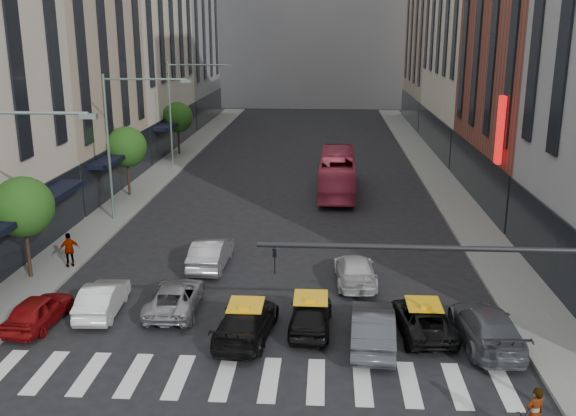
% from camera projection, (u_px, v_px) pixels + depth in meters
% --- Properties ---
extents(ground, '(160.00, 160.00, 0.00)m').
position_uv_depth(ground, '(247.00, 403.00, 20.82)').
color(ground, black).
rests_on(ground, ground).
extents(sidewalk_left, '(3.00, 96.00, 0.15)m').
position_uv_depth(sidewalk_left, '(149.00, 183.00, 50.32)').
color(sidewalk_left, slate).
rests_on(sidewalk_left, ground).
extents(sidewalk_right, '(3.00, 96.00, 0.15)m').
position_uv_depth(sidewalk_right, '(445.00, 187.00, 48.96)').
color(sidewalk_right, slate).
rests_on(sidewalk_right, ground).
extents(building_left_b, '(8.00, 16.00, 24.00)m').
position_uv_depth(building_left_b, '(55.00, 25.00, 45.52)').
color(building_left_b, tan).
rests_on(building_left_b, ground).
extents(building_left_d, '(8.00, 18.00, 30.00)m').
position_uv_depth(building_left_d, '(174.00, 2.00, 80.29)').
color(building_left_d, gray).
rests_on(building_left_d, ground).
extents(building_right_b, '(8.00, 18.00, 26.00)m').
position_uv_depth(building_right_b, '(550.00, 9.00, 42.27)').
color(building_right_b, brown).
rests_on(building_right_b, ground).
extents(building_right_d, '(8.00, 18.00, 28.00)m').
position_uv_depth(building_right_d, '(448.00, 10.00, 78.53)').
color(building_right_d, tan).
rests_on(building_right_d, ground).
extents(tree_near, '(2.88, 2.88, 4.95)m').
position_uv_depth(tree_near, '(23.00, 207.00, 30.15)').
color(tree_near, black).
rests_on(tree_near, sidewalk_left).
extents(tree_mid, '(2.88, 2.88, 4.95)m').
position_uv_depth(tree_mid, '(126.00, 147.00, 45.54)').
color(tree_mid, black).
rests_on(tree_mid, sidewalk_left).
extents(tree_far, '(2.88, 2.88, 4.95)m').
position_uv_depth(tree_far, '(178.00, 117.00, 60.92)').
color(tree_far, black).
rests_on(tree_far, sidewalk_left).
extents(streetlamp_mid, '(5.38, 0.25, 9.00)m').
position_uv_depth(streetlamp_mid, '(122.00, 128.00, 39.06)').
color(streetlamp_mid, gray).
rests_on(streetlamp_mid, sidewalk_left).
extents(streetlamp_far, '(5.38, 0.25, 9.00)m').
position_uv_depth(streetlamp_far, '(181.00, 100.00, 54.44)').
color(streetlamp_far, gray).
rests_on(streetlamp_far, sidewalk_left).
extents(traffic_signal, '(10.10, 0.20, 6.00)m').
position_uv_depth(traffic_signal, '(509.00, 294.00, 18.20)').
color(traffic_signal, black).
rests_on(traffic_signal, ground).
extents(liberty_sign, '(0.30, 0.70, 4.00)m').
position_uv_depth(liberty_sign, '(500.00, 130.00, 37.69)').
color(liberty_sign, red).
rests_on(liberty_sign, ground).
extents(car_red, '(1.81, 3.95, 1.31)m').
position_uv_depth(car_red, '(39.00, 310.00, 26.14)').
color(car_red, maroon).
rests_on(car_red, ground).
extents(car_white_front, '(1.66, 4.16, 1.35)m').
position_uv_depth(car_white_front, '(103.00, 298.00, 27.29)').
color(car_white_front, silver).
rests_on(car_white_front, ground).
extents(car_silver, '(2.23, 4.59, 1.26)m').
position_uv_depth(car_silver, '(175.00, 297.00, 27.53)').
color(car_silver, '#939297').
rests_on(car_silver, ground).
extents(taxi_left, '(2.45, 4.97, 1.39)m').
position_uv_depth(taxi_left, '(246.00, 322.00, 25.05)').
color(taxi_left, black).
rests_on(taxi_left, ground).
extents(taxi_center, '(1.79, 4.12, 1.38)m').
position_uv_depth(taxi_center, '(311.00, 314.00, 25.72)').
color(taxi_center, black).
rests_on(taxi_center, ground).
extents(car_grey_mid, '(1.85, 4.70, 1.52)m').
position_uv_depth(car_grey_mid, '(373.00, 327.00, 24.43)').
color(car_grey_mid, '#36373D').
rests_on(car_grey_mid, ground).
extents(taxi_right, '(2.42, 4.56, 1.22)m').
position_uv_depth(taxi_right, '(423.00, 319.00, 25.49)').
color(taxi_right, black).
rests_on(taxi_right, ground).
extents(car_grey_curb, '(2.30, 5.17, 1.47)m').
position_uv_depth(car_grey_curb, '(487.00, 327.00, 24.53)').
color(car_grey_curb, '#484A50').
rests_on(car_grey_curb, ground).
extents(car_row2_left, '(1.71, 4.63, 1.51)m').
position_uv_depth(car_row2_left, '(211.00, 253.00, 32.61)').
color(car_row2_left, '#A1A0A5').
rests_on(car_row2_left, ground).
extents(car_row2_right, '(2.05, 4.61, 1.31)m').
position_uv_depth(car_row2_right, '(355.00, 270.00, 30.52)').
color(car_row2_right, silver).
rests_on(car_row2_right, ground).
extents(bus, '(2.73, 10.75, 2.98)m').
position_uv_depth(bus, '(337.00, 173.00, 47.19)').
color(bus, '#C63A56').
rests_on(bus, ground).
extents(rider, '(0.72, 0.60, 1.68)m').
position_uv_depth(rider, '(537.00, 393.00, 18.19)').
color(rider, gray).
rests_on(rider, motorcycle).
extents(pedestrian_far, '(1.10, 0.93, 1.77)m').
position_uv_depth(pedestrian_far, '(69.00, 250.00, 32.19)').
color(pedestrian_far, gray).
rests_on(pedestrian_far, sidewalk_left).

